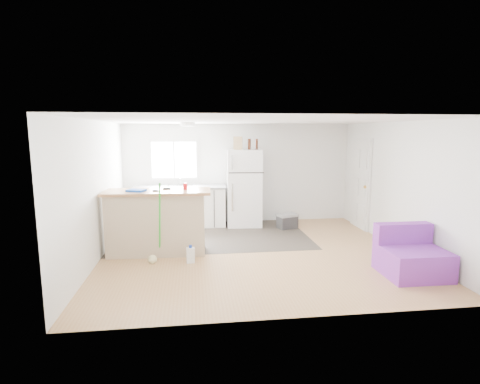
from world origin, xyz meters
The scene contains 19 objects.
room centered at (0.00, 0.00, 1.20)m, with size 5.51×5.01×2.41m.
vinyl_zone centered at (-0.73, 1.25, 0.00)m, with size 4.05×2.50×0.00m, color #312B25.
window centered at (-1.55, 2.49, 1.55)m, with size 1.18×0.06×0.98m.
interior_door centered at (2.72, 1.55, 1.02)m, with size 0.11×0.92×2.10m.
ceiling_fixture centered at (-1.20, 1.20, 2.36)m, with size 0.30×0.30×0.07m, color white.
kitchen_cabinets centered at (-1.42, 2.17, 0.49)m, with size 2.14×0.67×1.24m.
peninsula centered at (-1.78, 0.21, 0.59)m, with size 1.92×0.80×1.17m.
refrigerator centered at (0.09, 2.11, 0.90)m, with size 0.84×0.80×1.80m.
cooler centered at (1.03, 1.66, 0.17)m, with size 0.52×0.43×0.34m.
purple_seat centered at (2.24, -1.35, 0.27)m, with size 0.93×0.87×0.75m.
cleaner_jug centered at (-1.17, -0.40, 0.14)m, with size 0.14×0.10×0.31m.
mop centered at (-1.79, -0.31, 0.23)m, with size 0.26×0.39×1.39m.
red_cup centered at (-1.25, 0.26, 1.23)m, with size 0.08×0.08×0.12m, color red.
blue_tray centered at (-2.11, 0.14, 1.18)m, with size 0.30×0.22×0.04m, color blue.
tool_a centered at (-1.59, 0.32, 1.18)m, with size 0.14×0.05×0.03m, color black.
tool_b centered at (-1.77, 0.11, 1.18)m, with size 0.10×0.04×0.03m, color black.
cardboard_box centered at (-0.06, 2.07, 1.95)m, with size 0.20×0.10×0.30m, color tan.
bottle_left centered at (0.20, 2.03, 1.93)m, with size 0.07×0.07×0.25m, color #37160A.
bottle_right centered at (0.37, 2.05, 1.93)m, with size 0.07×0.07×0.25m, color #37160A.
Camera 1 is at (-1.11, -6.56, 2.20)m, focal length 28.00 mm.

